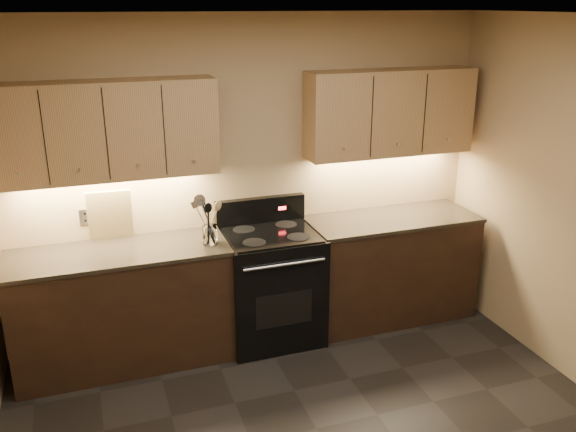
% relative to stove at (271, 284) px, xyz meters
% --- Properties ---
extents(ceiling, '(4.00, 4.00, 0.00)m').
position_rel_stove_xyz_m(ceiling, '(-0.08, -1.68, 2.12)').
color(ceiling, silver).
rests_on(ceiling, wall_back).
extents(wall_back, '(4.00, 0.04, 2.60)m').
position_rel_stove_xyz_m(wall_back, '(-0.08, 0.32, 0.82)').
color(wall_back, '#9B845B').
rests_on(wall_back, ground).
extents(counter_left, '(1.62, 0.62, 0.93)m').
position_rel_stove_xyz_m(counter_left, '(-1.18, 0.02, -0.01)').
color(counter_left, black).
rests_on(counter_left, ground).
extents(counter_right, '(1.46, 0.62, 0.93)m').
position_rel_stove_xyz_m(counter_right, '(1.10, 0.02, -0.01)').
color(counter_right, black).
rests_on(counter_right, ground).
extents(stove, '(0.76, 0.68, 1.14)m').
position_rel_stove_xyz_m(stove, '(0.00, 0.00, 0.00)').
color(stove, black).
rests_on(stove, ground).
extents(upper_cab_left, '(1.60, 0.30, 0.70)m').
position_rel_stove_xyz_m(upper_cab_left, '(-1.18, 0.17, 1.32)').
color(upper_cab_left, tan).
rests_on(upper_cab_left, wall_back).
extents(upper_cab_right, '(1.44, 0.30, 0.70)m').
position_rel_stove_xyz_m(upper_cab_right, '(1.10, 0.17, 1.32)').
color(upper_cab_right, tan).
rests_on(upper_cab_right, wall_back).
extents(outlet_plate, '(0.08, 0.01, 0.12)m').
position_rel_stove_xyz_m(outlet_plate, '(-1.38, 0.31, 0.64)').
color(outlet_plate, '#B2B5BA').
rests_on(outlet_plate, wall_back).
extents(utensil_crock, '(0.12, 0.12, 0.15)m').
position_rel_stove_xyz_m(utensil_crock, '(-0.50, -0.07, 0.52)').
color(utensil_crock, white).
rests_on(utensil_crock, counter_left).
extents(cutting_board, '(0.33, 0.13, 0.41)m').
position_rel_stove_xyz_m(cutting_board, '(-1.20, 0.26, 0.65)').
color(cutting_board, tan).
rests_on(cutting_board, counter_left).
extents(wooden_spoon, '(0.18, 0.10, 0.32)m').
position_rel_stove_xyz_m(wooden_spoon, '(-0.53, -0.07, 0.63)').
color(wooden_spoon, tan).
rests_on(wooden_spoon, utensil_crock).
extents(black_spoon, '(0.08, 0.17, 0.35)m').
position_rel_stove_xyz_m(black_spoon, '(-0.51, -0.05, 0.64)').
color(black_spoon, black).
rests_on(black_spoon, utensil_crock).
extents(black_turner, '(0.16, 0.19, 0.36)m').
position_rel_stove_xyz_m(black_turner, '(-0.48, -0.09, 0.64)').
color(black_turner, black).
rests_on(black_turner, utensil_crock).
extents(steel_spatula, '(0.23, 0.16, 0.36)m').
position_rel_stove_xyz_m(steel_spatula, '(-0.47, -0.05, 0.64)').
color(steel_spatula, silver).
rests_on(steel_spatula, utensil_crock).
extents(steel_skimmer, '(0.19, 0.16, 0.39)m').
position_rel_stove_xyz_m(steel_skimmer, '(-0.46, -0.08, 0.65)').
color(steel_skimmer, silver).
rests_on(steel_skimmer, utensil_crock).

